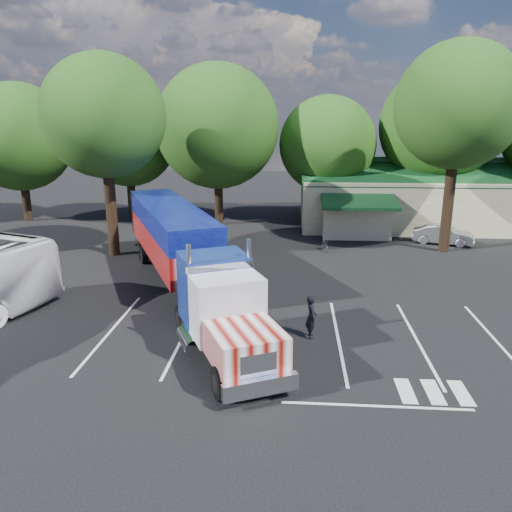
# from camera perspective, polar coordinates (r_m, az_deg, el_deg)

# --- Properties ---
(ground) EXTENTS (120.00, 120.00, 0.00)m
(ground) POSITION_cam_1_polar(r_m,az_deg,el_deg) (26.62, 1.38, -3.69)
(ground) COLOR black
(ground) RESTS_ON ground
(event_hall) EXTENTS (24.20, 14.12, 5.55)m
(event_hall) POSITION_cam_1_polar(r_m,az_deg,el_deg) (45.17, 20.42, 6.24)
(event_hall) COLOR beige
(event_hall) RESTS_ON ground
(tree_row_a) EXTENTS (9.00, 9.00, 11.68)m
(tree_row_a) POSITION_cam_1_polar(r_m,az_deg,el_deg) (47.67, -25.51, 12.17)
(tree_row_a) COLOR black
(tree_row_a) RESTS_ON ground
(tree_row_b) EXTENTS (8.40, 8.40, 11.35)m
(tree_row_b) POSITION_cam_1_polar(r_m,az_deg,el_deg) (45.23, -14.45, 13.02)
(tree_row_b) COLOR black
(tree_row_b) RESTS_ON ground
(tree_row_c) EXTENTS (10.00, 10.00, 13.05)m
(tree_row_c) POSITION_cam_1_polar(r_m,az_deg,el_deg) (41.77, -4.45, 14.52)
(tree_row_c) COLOR black
(tree_row_c) RESTS_ON ground
(tree_row_d) EXTENTS (8.00, 8.00, 10.60)m
(tree_row_d) POSITION_cam_1_polar(r_m,az_deg,el_deg) (42.75, 8.17, 12.48)
(tree_row_d) COLOR black
(tree_row_d) RESTS_ON ground
(tree_row_e) EXTENTS (9.60, 9.60, 12.90)m
(tree_row_e) POSITION_cam_1_polar(r_m,az_deg,el_deg) (44.68, 20.15, 13.77)
(tree_row_e) COLOR black
(tree_row_e) RESTS_ON ground
(tree_near_left) EXTENTS (7.60, 7.60, 12.65)m
(tree_near_left) POSITION_cam_1_polar(r_m,az_deg,el_deg) (33.24, -16.99, 14.98)
(tree_near_left) COLOR black
(tree_near_left) RESTS_ON ground
(tree_near_right) EXTENTS (8.00, 8.00, 13.50)m
(tree_near_right) POSITION_cam_1_polar(r_m,az_deg,el_deg) (35.14, 22.12, 15.60)
(tree_near_right) COLOR black
(tree_near_right) RESTS_ON ground
(semi_truck) EXTENTS (10.95, 19.85, 4.34)m
(semi_truck) POSITION_cam_1_polar(r_m,az_deg,el_deg) (25.52, -8.57, 1.04)
(semi_truck) COLOR black
(semi_truck) RESTS_ON ground
(woman) EXTENTS (0.51, 0.71, 1.81)m
(woman) POSITION_cam_1_polar(r_m,az_deg,el_deg) (20.68, 6.34, -6.92)
(woman) COLOR black
(woman) RESTS_ON ground
(bicycle) EXTENTS (0.80, 1.67, 0.84)m
(bicycle) POSITION_cam_1_polar(r_m,az_deg,el_deg) (34.21, 7.90, 1.28)
(bicycle) COLOR black
(bicycle) RESTS_ON ground
(silver_sedan) EXTENTS (4.43, 2.73, 1.38)m
(silver_sedan) POSITION_cam_1_polar(r_m,az_deg,el_deg) (38.06, 20.62, 2.30)
(silver_sedan) COLOR #A7A8AE
(silver_sedan) RESTS_ON ground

